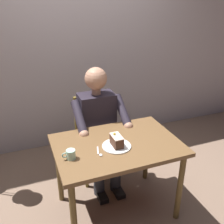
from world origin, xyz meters
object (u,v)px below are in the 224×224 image
at_px(chair, 95,133).
at_px(dessert_spoon, 99,153).
at_px(coffee_cup, 71,154).
at_px(dining_table, 117,152).
at_px(cake_slice, 117,141).
at_px(seated_person, 99,126).

distance_m(chair, dessert_spoon, 0.79).
bearing_deg(coffee_cup, dining_table, -169.12).
relative_size(dining_table, dessert_spoon, 7.42).
height_order(dining_table, cake_slice, cake_slice).
bearing_deg(coffee_cup, seated_person, -126.75).
bearing_deg(seated_person, cake_slice, 87.48).
xyz_separation_m(chair, dessert_spoon, (0.19, 0.73, 0.24)).
xyz_separation_m(dining_table, seated_person, (0.00, -0.48, 0.02)).
relative_size(chair, cake_slice, 6.38).
height_order(cake_slice, dessert_spoon, cake_slice).
distance_m(seated_person, cake_slice, 0.54).
bearing_deg(dining_table, cake_slice, 63.61).
relative_size(chair, seated_person, 0.72).
height_order(chair, seated_person, seated_person).
bearing_deg(dessert_spoon, chair, -104.27).
height_order(cake_slice, coffee_cup, cake_slice).
height_order(dining_table, seated_person, seated_person).
bearing_deg(dessert_spoon, cake_slice, -165.51).
height_order(chair, cake_slice, chair).
bearing_deg(cake_slice, seated_person, -92.52).
distance_m(dining_table, seated_person, 0.48).
bearing_deg(dining_table, dessert_spoon, 25.38).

